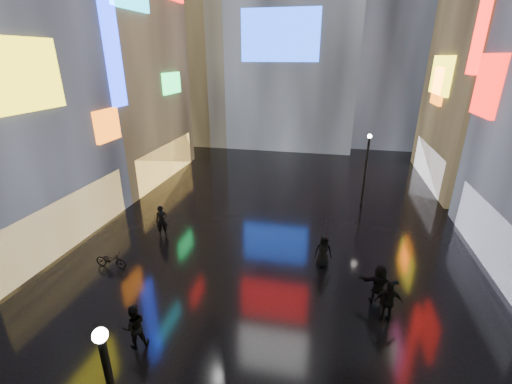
% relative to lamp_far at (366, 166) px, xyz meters
% --- Properties ---
extents(ground, '(140.00, 140.00, 0.00)m').
position_rel_lamp_far_xyz_m(ground, '(-5.33, -3.44, -2.94)').
color(ground, black).
rests_on(ground, ground).
extents(building_left_far, '(10.28, 12.00, 22.00)m').
position_rel_lamp_far_xyz_m(building_left_far, '(-21.31, 2.56, 8.04)').
color(building_left_far, black).
rests_on(building_left_far, ground).
extents(tower_flank_left, '(10.00, 10.00, 26.00)m').
position_rel_lamp_far_xyz_m(tower_flank_left, '(-19.33, 18.56, 10.06)').
color(tower_flank_left, black).
rests_on(tower_flank_left, ground).
extents(lamp_far, '(0.30, 0.30, 5.20)m').
position_rel_lamp_far_xyz_m(lamp_far, '(0.00, 0.00, 0.00)').
color(lamp_far, black).
rests_on(lamp_far, ground).
extents(pedestrian_1, '(1.09, 1.06, 1.78)m').
position_rel_lamp_far_xyz_m(pedestrian_1, '(-9.04, -15.27, -2.06)').
color(pedestrian_1, black).
rests_on(pedestrian_1, ground).
extents(pedestrian_3, '(1.13, 0.56, 1.86)m').
position_rel_lamp_far_xyz_m(pedestrian_3, '(0.20, -11.89, -2.01)').
color(pedestrian_3, black).
rests_on(pedestrian_3, ground).
extents(pedestrian_4, '(0.91, 0.64, 1.76)m').
position_rel_lamp_far_xyz_m(pedestrian_4, '(-2.48, -8.50, -2.06)').
color(pedestrian_4, black).
rests_on(pedestrian_4, ground).
extents(pedestrian_5, '(1.71, 0.60, 1.83)m').
position_rel_lamp_far_xyz_m(pedestrian_5, '(-0.03, -10.76, -2.03)').
color(pedestrian_5, black).
rests_on(pedestrian_5, ground).
extents(pedestrian_6, '(0.83, 0.73, 1.90)m').
position_rel_lamp_far_xyz_m(pedestrian_6, '(-11.97, -7.28, -1.99)').
color(pedestrian_6, black).
rests_on(pedestrian_6, ground).
extents(umbrella_2, '(1.15, 1.13, 0.83)m').
position_rel_lamp_far_xyz_m(umbrella_2, '(-2.48, -8.50, -0.77)').
color(umbrella_2, black).
rests_on(umbrella_2, pedestrian_4).
extents(bicycle, '(1.69, 0.59, 0.89)m').
position_rel_lamp_far_xyz_m(bicycle, '(-12.99, -10.94, -2.50)').
color(bicycle, black).
rests_on(bicycle, ground).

